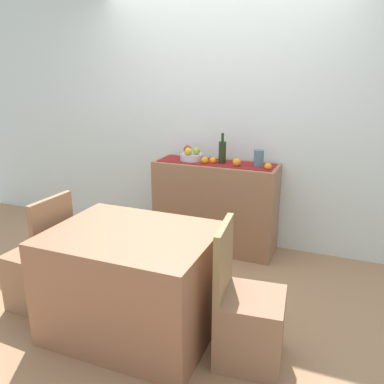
{
  "coord_description": "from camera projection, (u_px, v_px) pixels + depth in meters",
  "views": [
    {
      "loc": [
        1.2,
        -2.67,
        1.76
      ],
      "look_at": [
        -0.01,
        0.34,
        0.76
      ],
      "focal_mm": 37.05,
      "sensor_mm": 36.0,
      "label": 1
    }
  ],
  "objects": [
    {
      "name": "ground_plane",
      "position": [
        178.0,
        291.0,
        3.32
      ],
      "size": [
        6.4,
        6.4,
        0.02
      ],
      "primitive_type": "cube",
      "color": "#A17656",
      "rests_on": "ground"
    },
    {
      "name": "room_wall_rear",
      "position": [
        224.0,
        113.0,
        3.96
      ],
      "size": [
        6.4,
        0.06,
        2.7
      ],
      "primitive_type": "cube",
      "color": "silver",
      "rests_on": "ground"
    },
    {
      "name": "sideboard_console",
      "position": [
        215.0,
        206.0,
        3.99
      ],
      "size": [
        1.21,
        0.42,
        0.89
      ],
      "primitive_type": "cube",
      "color": "#946849",
      "rests_on": "ground"
    },
    {
      "name": "table_runner",
      "position": [
        216.0,
        163.0,
        3.86
      ],
      "size": [
        1.14,
        0.32,
        0.01
      ],
      "primitive_type": "cube",
      "color": "maroon",
      "rests_on": "sideboard_console"
    },
    {
      "name": "fruit_bowl",
      "position": [
        191.0,
        157.0,
        3.94
      ],
      "size": [
        0.22,
        0.22,
        0.07
      ],
      "primitive_type": "cylinder",
      "color": "silver",
      "rests_on": "table_runner"
    },
    {
      "name": "apple_front",
      "position": [
        188.0,
        149.0,
        3.95
      ],
      "size": [
        0.08,
        0.08,
        0.08
      ],
      "primitive_type": "sphere",
      "color": "#AA2725",
      "rests_on": "fruit_bowl"
    },
    {
      "name": "apple_right",
      "position": [
        188.0,
        151.0,
        3.87
      ],
      "size": [
        0.07,
        0.07,
        0.07
      ],
      "primitive_type": "sphere",
      "color": "gold",
      "rests_on": "fruit_bowl"
    },
    {
      "name": "apple_left",
      "position": [
        196.0,
        151.0,
        3.9
      ],
      "size": [
        0.07,
        0.07,
        0.07
      ],
      "primitive_type": "sphere",
      "color": "#96B040",
      "rests_on": "fruit_bowl"
    },
    {
      "name": "wine_bottle",
      "position": [
        222.0,
        152.0,
        3.8
      ],
      "size": [
        0.07,
        0.07,
        0.3
      ],
      "color": "#202E16",
      "rests_on": "sideboard_console"
    },
    {
      "name": "ceramic_vase",
      "position": [
        259.0,
        158.0,
        3.69
      ],
      "size": [
        0.09,
        0.09,
        0.16
      ],
      "primitive_type": "cylinder",
      "color": "slate",
      "rests_on": "sideboard_console"
    },
    {
      "name": "orange_loose_near_bowl",
      "position": [
        237.0,
        162.0,
        3.71
      ],
      "size": [
        0.08,
        0.08,
        0.08
      ],
      "primitive_type": "sphere",
      "color": "orange",
      "rests_on": "sideboard_console"
    },
    {
      "name": "orange_loose_mid",
      "position": [
        205.0,
        160.0,
        3.81
      ],
      "size": [
        0.07,
        0.07,
        0.07
      ],
      "primitive_type": "sphere",
      "color": "orange",
      "rests_on": "sideboard_console"
    },
    {
      "name": "orange_loose_far",
      "position": [
        268.0,
        166.0,
        3.59
      ],
      "size": [
        0.06,
        0.06,
        0.06
      ],
      "primitive_type": "sphere",
      "color": "orange",
      "rests_on": "sideboard_console"
    },
    {
      "name": "orange_loose_end",
      "position": [
        213.0,
        160.0,
        3.82
      ],
      "size": [
        0.06,
        0.06,
        0.06
      ],
      "primitive_type": "sphere",
      "color": "orange",
      "rests_on": "sideboard_console"
    },
    {
      "name": "dining_table",
      "position": [
        133.0,
        282.0,
        2.72
      ],
      "size": [
        1.09,
        0.85,
        0.74
      ],
      "primitive_type": "cube",
      "color": "#956146",
      "rests_on": "ground"
    },
    {
      "name": "chair_near_window",
      "position": [
        42.0,
        274.0,
        3.04
      ],
      "size": [
        0.42,
        0.42,
        0.9
      ],
      "color": "#8E674A",
      "rests_on": "ground"
    },
    {
      "name": "chair_by_corner",
      "position": [
        248.0,
        322.0,
        2.46
      ],
      "size": [
        0.44,
        0.44,
        0.9
      ],
      "color": "#8F654B",
      "rests_on": "ground"
    }
  ]
}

